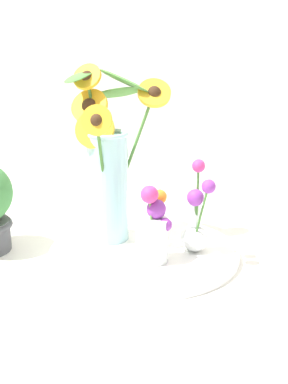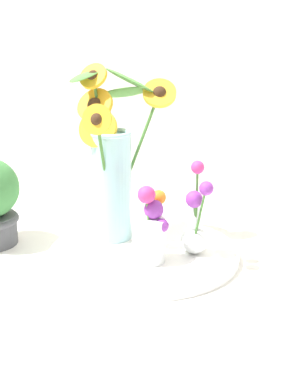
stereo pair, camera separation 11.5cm
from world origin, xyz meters
name	(u,v)px [view 1 (the left image)]	position (x,y,z in m)	size (l,w,h in m)	color
ground_plane	(155,268)	(0.00, 0.00, 0.00)	(6.00, 6.00, 0.00)	silver
serving_tray	(144,253)	(-0.04, 0.05, 0.01)	(0.42, 0.42, 0.02)	white
mason_jar_sunflowers	(108,166)	(-0.13, 0.11, 0.19)	(0.24, 0.21, 0.40)	#9ED1D6
vase_small_center	(153,230)	(-0.01, 0.01, 0.09)	(0.08, 0.09, 0.17)	white
vase_bulb_right	(196,221)	(0.08, 0.06, 0.09)	(0.08, 0.09, 0.21)	white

